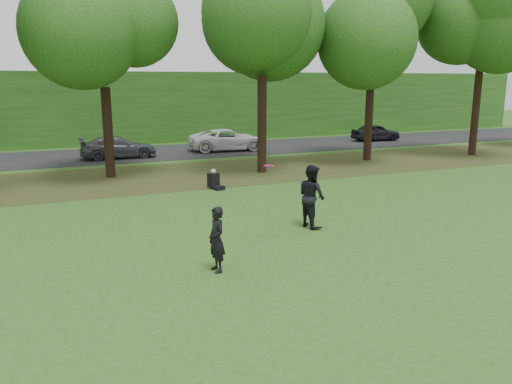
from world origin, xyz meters
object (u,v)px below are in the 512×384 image
Objects in this scene: player_left at (217,240)px; frisbee at (269,166)px; seated_person at (215,181)px; player_right at (312,196)px.

player_left is 4.91× the size of frisbee.
seated_person is at bearing 157.45° from player_left.
player_right is (3.84, 2.39, 0.18)m from player_left.
player_right reaches higher than player_left.
seated_person is at bearing 82.93° from frisbee.
frisbee is at bearing 114.10° from player_right.
frisbee is (1.88, 1.22, 1.43)m from player_left.
player_left is at bearing -147.03° from frisbee.
frisbee is at bearing 118.19° from player_left.
frisbee is at bearing -114.09° from seated_person.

